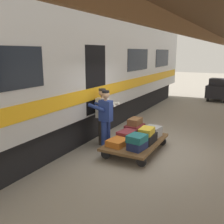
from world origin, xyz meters
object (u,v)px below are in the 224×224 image
object	(u,v)px
suitcase_maroon_trunk	(135,129)
suitcase_teal_softside	(137,138)
suitcase_burgundy_valise	(127,135)
suitcase_orange_carryall	(118,142)
luggage_cart	(136,142)
suitcase_gray_aluminum	(153,131)
porter_in_overalls	(105,117)
suitcase_black_hardshell	(146,138)
baggage_tug	(218,90)
suitcase_brown_leather	(135,121)
suitcase_yellow_case	(147,131)
suitcase_navy_fabric	(137,145)
porter_by_door	(103,114)
train_car	(57,74)

from	to	relation	value
suitcase_maroon_trunk	suitcase_teal_softside	xyz separation A→B (m)	(-0.57, 1.19, 0.16)
suitcase_burgundy_valise	suitcase_orange_carryall	bearing A→B (deg)	90.00
luggage_cart	suitcase_maroon_trunk	size ratio (longest dim) A/B	3.52
suitcase_gray_aluminum	porter_in_overalls	size ratio (longest dim) A/B	0.27
suitcase_black_hardshell	baggage_tug	distance (m)	9.50
porter_in_overalls	suitcase_brown_leather	bearing A→B (deg)	-129.65
suitcase_yellow_case	suitcase_brown_leather	size ratio (longest dim) A/B	0.93
suitcase_black_hardshell	suitcase_yellow_case	size ratio (longest dim) A/B	1.37
suitcase_navy_fabric	porter_in_overalls	bearing A→B (deg)	-20.16
suitcase_black_hardshell	suitcase_yellow_case	bearing A→B (deg)	143.91
suitcase_maroon_trunk	porter_by_door	bearing A→B (deg)	27.05
luggage_cart	porter_by_door	distance (m)	1.32
suitcase_teal_softside	porter_in_overalls	bearing A→B (deg)	-21.64
porter_by_door	baggage_tug	bearing A→B (deg)	-103.85
suitcase_gray_aluminum	suitcase_burgundy_valise	xyz separation A→B (m)	(0.57, 0.58, -0.03)
suitcase_yellow_case	suitcase_orange_carryall	bearing A→B (deg)	42.33
luggage_cart	suitcase_navy_fabric	size ratio (longest dim) A/B	4.11
suitcase_yellow_case	porter_in_overalls	size ratio (longest dim) A/B	0.27
suitcase_black_hardshell	suitcase_navy_fabric	size ratio (longest dim) A/B	1.25
suitcase_gray_aluminum	porter_by_door	bearing A→B (deg)	17.04
suitcase_burgundy_valise	suitcase_navy_fabric	xyz separation A→B (m)	(-0.57, 0.58, -0.01)
suitcase_brown_leather	suitcase_gray_aluminum	bearing A→B (deg)	176.76
suitcase_navy_fabric	baggage_tug	size ratio (longest dim) A/B	0.29
suitcase_orange_carryall	suitcase_black_hardshell	size ratio (longest dim) A/B	0.85
train_car	suitcase_black_hardshell	size ratio (longest dim) A/B	29.25
suitcase_burgundy_valise	suitcase_yellow_case	xyz separation A→B (m)	(-0.60, 0.02, 0.21)
train_car	luggage_cart	xyz separation A→B (m)	(-2.90, 0.19, -1.78)
porter_in_overalls	suitcase_yellow_case	bearing A→B (deg)	-174.78
suitcase_gray_aluminum	porter_in_overalls	xyz separation A→B (m)	(1.19, 0.71, 0.45)
suitcase_gray_aluminum	suitcase_navy_fabric	world-z (taller)	suitcase_gray_aluminum
luggage_cart	suitcase_black_hardshell	xyz separation A→B (m)	(-0.29, -0.00, 0.17)
train_car	suitcase_brown_leather	bearing A→B (deg)	-170.93
suitcase_orange_carryall	baggage_tug	bearing A→B (deg)	-98.17
luggage_cart	porter_by_door	size ratio (longest dim) A/B	1.23
train_car	baggage_tug	world-z (taller)	train_car
luggage_cart	porter_by_door	world-z (taller)	porter_by_door
suitcase_black_hardshell	suitcase_maroon_trunk	size ratio (longest dim) A/B	1.07
suitcase_maroon_trunk	suitcase_navy_fabric	world-z (taller)	suitcase_maroon_trunk
suitcase_maroon_trunk	porter_in_overalls	bearing A→B (deg)	48.82
suitcase_gray_aluminum	suitcase_navy_fabric	bearing A→B (deg)	90.00
suitcase_brown_leather	porter_in_overalls	distance (m)	0.99
suitcase_navy_fabric	porter_by_door	world-z (taller)	porter_by_door
suitcase_gray_aluminum	suitcase_maroon_trunk	world-z (taller)	suitcase_gray_aluminum
luggage_cart	suitcase_black_hardshell	bearing A→B (deg)	-180.00
suitcase_gray_aluminum	suitcase_brown_leather	size ratio (longest dim) A/B	0.91
suitcase_gray_aluminum	suitcase_maroon_trunk	distance (m)	0.57
suitcase_orange_carryall	suitcase_teal_softside	xyz separation A→B (m)	(-0.57, 0.03, 0.22)
suitcase_black_hardshell	porter_in_overalls	world-z (taller)	porter_in_overalls
suitcase_burgundy_valise	porter_in_overalls	world-z (taller)	porter_in_overalls
suitcase_yellow_case	baggage_tug	bearing A→B (deg)	-95.04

